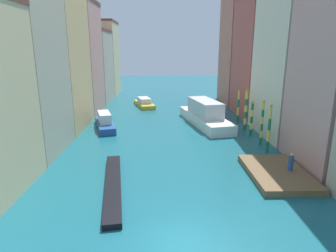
# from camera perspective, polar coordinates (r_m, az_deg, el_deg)

# --- Properties ---
(ground_plane) EXTENTS (154.00, 154.00, 0.00)m
(ground_plane) POSITION_cam_1_polar(r_m,az_deg,el_deg) (39.05, 0.10, 0.24)
(ground_plane) COLOR #196070
(building_left_1) EXTENTS (7.03, 8.65, 16.13)m
(building_left_1) POSITION_cam_1_polar(r_m,az_deg,el_deg) (30.61, -27.51, 9.89)
(building_left_1) COLOR #BCB299
(building_left_1) RESTS_ON ground
(building_left_2) EXTENTS (7.03, 9.91, 18.05)m
(building_left_2) POSITION_cam_1_polar(r_m,az_deg,el_deg) (39.12, -21.79, 12.64)
(building_left_2) COLOR #DBB77A
(building_left_2) RESTS_ON ground
(building_left_3) EXTENTS (7.03, 8.93, 17.13)m
(building_left_3) POSITION_cam_1_polar(r_m,az_deg,el_deg) (48.23, -17.84, 12.65)
(building_left_3) COLOR tan
(building_left_3) RESTS_ON ground
(building_left_4) EXTENTS (7.03, 10.66, 13.49)m
(building_left_4) POSITION_cam_1_polar(r_m,az_deg,el_deg) (58.03, -14.94, 11.31)
(building_left_4) COLOR #BCB299
(building_left_4) RESTS_ON ground
(building_left_5) EXTENTS (7.03, 9.26, 15.96)m
(building_left_5) POSITION_cam_1_polar(r_m,az_deg,el_deg) (67.96, -13.03, 12.92)
(building_left_5) COLOR beige
(building_left_5) RESTS_ON ground
(building_right_2) EXTENTS (7.03, 10.42, 18.75)m
(building_right_2) POSITION_cam_1_polar(r_m,az_deg,el_deg) (36.18, 24.19, 12.87)
(building_right_2) COLOR beige
(building_right_2) RESTS_ON ground
(building_right_3) EXTENTS (7.03, 11.02, 18.48)m
(building_right_3) POSITION_cam_1_polar(r_m,az_deg,el_deg) (46.26, 18.35, 13.39)
(building_right_3) COLOR #B25147
(building_right_3) RESTS_ON ground
(building_right_4) EXTENTS (7.03, 10.69, 22.72)m
(building_right_4) POSITION_cam_1_polar(r_m,az_deg,el_deg) (56.96, 14.68, 15.93)
(building_right_4) COLOR #C6705B
(building_right_4) RESTS_ON ground
(waterfront_dock) EXTENTS (4.47, 7.09, 0.51)m
(waterfront_dock) POSITION_cam_1_polar(r_m,az_deg,el_deg) (25.06, 20.74, -8.68)
(waterfront_dock) COLOR brown
(waterfront_dock) RESTS_ON ground
(person_on_dock) EXTENTS (0.36, 0.36, 1.46)m
(person_on_dock) POSITION_cam_1_polar(r_m,az_deg,el_deg) (25.05, 23.14, -6.65)
(person_on_dock) COLOR #234C93
(person_on_dock) RESTS_ON waterfront_dock
(mooring_pole_0) EXTENTS (0.30, 0.30, 4.82)m
(mooring_pole_0) POSITION_cam_1_polar(r_m,az_deg,el_deg) (29.67, 19.36, -0.43)
(mooring_pole_0) COLOR #197247
(mooring_pole_0) RESTS_ON ground
(mooring_pole_1) EXTENTS (0.29, 0.29, 4.79)m
(mooring_pole_1) POSITION_cam_1_polar(r_m,az_deg,el_deg) (31.97, 18.11, 0.71)
(mooring_pole_1) COLOR #197247
(mooring_pole_1) RESTS_ON ground
(mooring_pole_2) EXTENTS (0.35, 0.35, 4.19)m
(mooring_pole_2) POSITION_cam_1_polar(r_m,az_deg,el_deg) (34.99, 16.22, 1.54)
(mooring_pole_2) COLOR #197247
(mooring_pole_2) RESTS_ON ground
(mooring_pole_3) EXTENTS (0.39, 0.39, 5.14)m
(mooring_pole_3) POSITION_cam_1_polar(r_m,az_deg,el_deg) (36.96, 15.14, 3.07)
(mooring_pole_3) COLOR #197247
(mooring_pole_3) RESTS_ON ground
(mooring_pole_4) EXTENTS (0.30, 0.30, 4.62)m
(mooring_pole_4) POSITION_cam_1_polar(r_m,az_deg,el_deg) (40.85, 13.72, 3.86)
(mooring_pole_4) COLOR #197247
(mooring_pole_4) RESTS_ON ground
(vaporetto_white) EXTENTS (5.97, 13.33, 3.33)m
(vaporetto_white) POSITION_cam_1_polar(r_m,az_deg,el_deg) (39.36, 7.28, 2.22)
(vaporetto_white) COLOR white
(vaporetto_white) RESTS_ON ground
(gondola_black) EXTENTS (2.73, 10.94, 0.40)m
(gondola_black) POSITION_cam_1_polar(r_m,az_deg,el_deg) (22.15, -10.83, -11.27)
(gondola_black) COLOR black
(gondola_black) RESTS_ON ground
(motorboat_0) EXTENTS (4.01, 7.89, 2.06)m
(motorboat_0) POSITION_cam_1_polar(r_m,az_deg,el_deg) (38.10, -12.43, 0.73)
(motorboat_0) COLOR #234C93
(motorboat_0) RESTS_ON ground
(motorboat_1) EXTENTS (4.29, 7.68, 1.54)m
(motorboat_1) POSITION_cam_1_polar(r_m,az_deg,el_deg) (52.01, -4.72, 4.55)
(motorboat_1) COLOR gold
(motorboat_1) RESTS_ON ground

